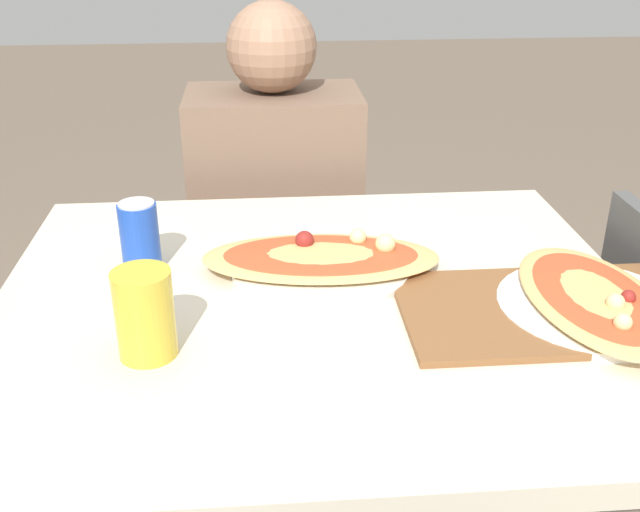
% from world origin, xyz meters
% --- Properties ---
extents(dining_table, '(1.04, 0.91, 0.78)m').
position_xyz_m(dining_table, '(0.00, 0.00, 0.69)').
color(dining_table, beige).
rests_on(dining_table, ground_plane).
extents(chair_far_seated, '(0.40, 0.40, 0.86)m').
position_xyz_m(chair_far_seated, '(-0.05, 0.78, 0.49)').
color(chair_far_seated, '#4C4C4C').
rests_on(chair_far_seated, ground_plane).
extents(person_seated, '(0.41, 0.29, 1.16)m').
position_xyz_m(person_seated, '(-0.05, 0.67, 0.69)').
color(person_seated, '#2D2D38').
rests_on(person_seated, ground_plane).
extents(pizza_main, '(0.42, 0.31, 0.06)m').
position_xyz_m(pizza_main, '(0.02, 0.10, 0.80)').
color(pizza_main, white).
rests_on(pizza_main, dining_table).
extents(soda_can, '(0.07, 0.07, 0.12)m').
position_xyz_m(soda_can, '(-0.29, 0.12, 0.84)').
color(soda_can, '#1E47B2').
rests_on(soda_can, dining_table).
extents(drink_glass, '(0.08, 0.08, 0.13)m').
position_xyz_m(drink_glass, '(-0.25, -0.15, 0.84)').
color(drink_glass, gold).
rests_on(drink_glass, dining_table).
extents(serving_tray, '(0.47, 0.27, 0.01)m').
position_xyz_m(serving_tray, '(0.36, -0.08, 0.78)').
color(serving_tray, brown).
rests_on(serving_tray, dining_table).
extents(pizza_second, '(0.30, 0.37, 0.05)m').
position_xyz_m(pizza_second, '(0.43, -0.08, 0.79)').
color(pizza_second, white).
rests_on(pizza_second, dining_table).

